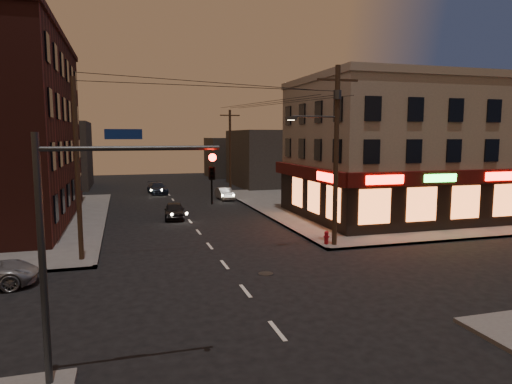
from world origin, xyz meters
name	(u,v)px	position (x,y,z in m)	size (l,w,h in m)	color
ground	(246,291)	(0.00, 0.00, 0.00)	(120.00, 120.00, 0.00)	black
sidewalk_ne	(382,204)	(18.00, 19.00, 0.07)	(24.00, 28.00, 0.15)	#514F4C
pizza_building	(399,148)	(15.93, 13.43, 5.35)	(15.85, 12.85, 10.50)	gray
bg_building_ne_a	(274,158)	(14.00, 38.00, 3.50)	(10.00, 12.00, 7.00)	#3F3D3A
bg_building_nw	(50,155)	(-13.00, 42.00, 4.00)	(9.00, 10.00, 8.00)	#3F3D3A
bg_building_ne_b	(234,157)	(12.00, 52.00, 3.00)	(8.00, 8.00, 6.00)	#3F3D3A
utility_pole_main	(334,146)	(6.68, 5.80, 5.76)	(4.20, 0.44, 10.00)	#382619
utility_pole_far	(230,151)	(6.80, 32.00, 4.65)	(0.26, 0.26, 9.00)	#382619
utility_pole_west	(77,170)	(-6.80, 6.50, 4.65)	(0.24, 0.24, 9.00)	#382619
traffic_signal	(86,224)	(-5.57, -5.60, 4.16)	(4.49, 0.32, 6.47)	#333538
sedan_near	(174,211)	(-0.98, 17.43, 0.63)	(1.48, 3.68, 1.25)	black
sedan_mid	(225,194)	(5.00, 26.75, 0.60)	(1.26, 3.61, 1.19)	gray
sedan_far	(157,188)	(-1.11, 33.35, 0.62)	(1.73, 4.25, 1.23)	#171E2F
fire_hydrant	(326,237)	(6.40, 6.00, 0.57)	(0.35, 0.35, 0.77)	maroon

